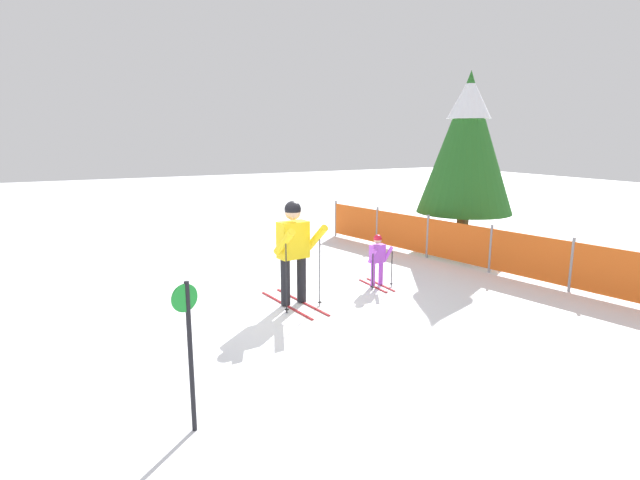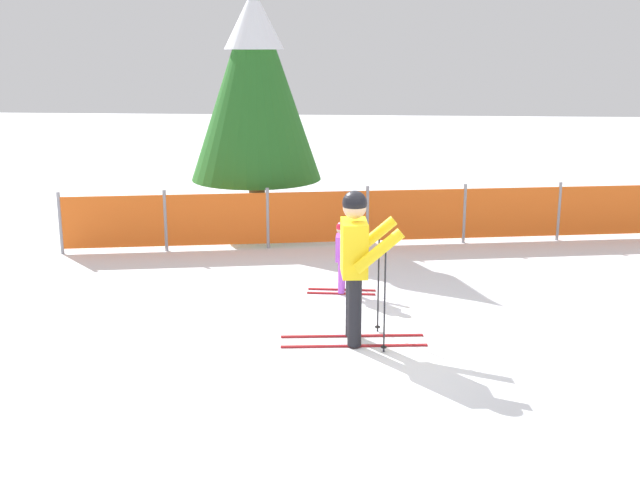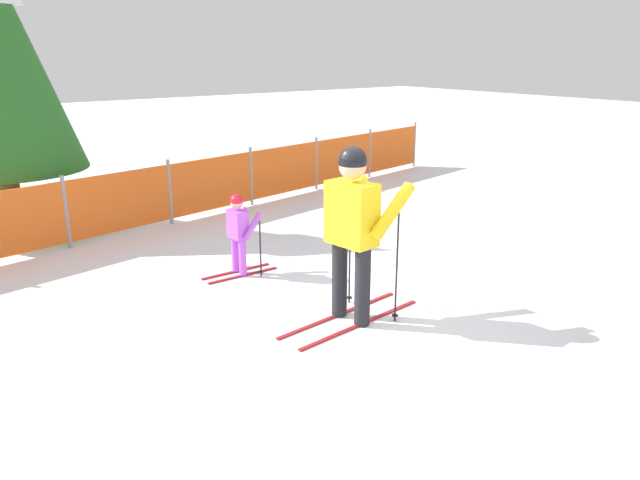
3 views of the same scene
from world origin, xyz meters
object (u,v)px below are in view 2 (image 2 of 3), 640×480
at_px(skier_adult, 356,253).
at_px(conifer_far, 255,80).
at_px(skier_child, 343,252).
at_px(safety_fence, 416,215).

distance_m(skier_adult, conifer_far, 6.47).
distance_m(skier_child, conifer_far, 4.89).
xyz_separation_m(skier_adult, skier_child, (-0.25, 1.93, -0.50)).
xyz_separation_m(safety_fence, conifer_far, (-3.00, 1.03, 2.29)).
bearing_deg(skier_child, skier_adult, -82.19).
relative_size(skier_adult, safety_fence, 0.15).
bearing_deg(conifer_far, skier_adult, -70.51).
bearing_deg(conifer_far, safety_fence, -18.97).
bearing_deg(skier_adult, skier_child, 90.95).
relative_size(skier_child, safety_fence, 0.09).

